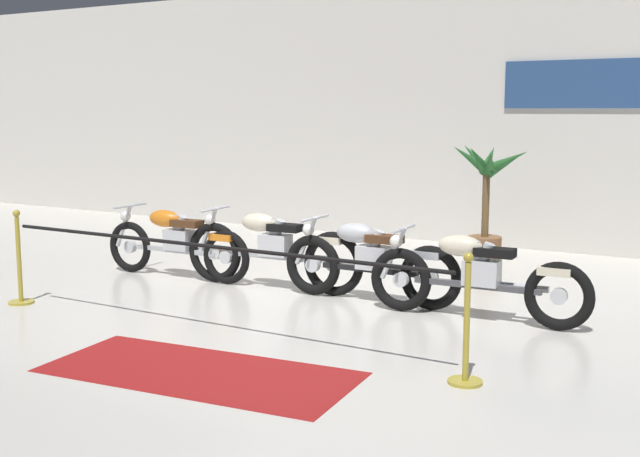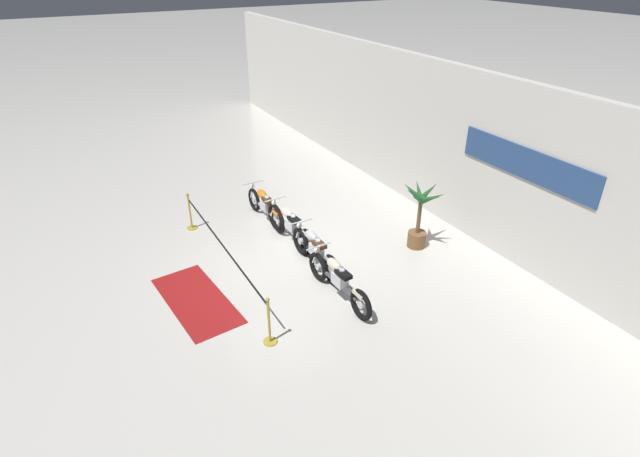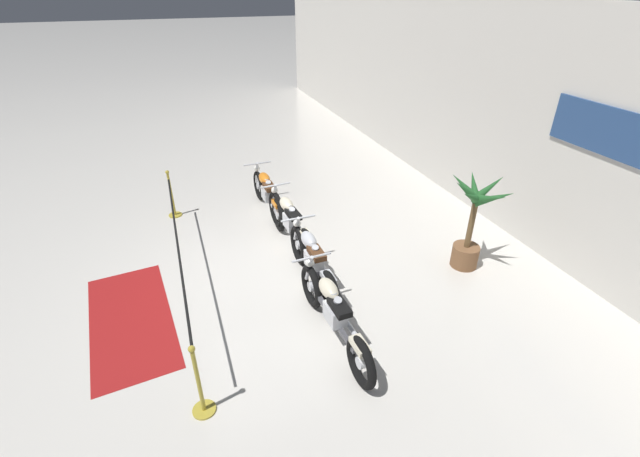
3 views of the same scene
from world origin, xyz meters
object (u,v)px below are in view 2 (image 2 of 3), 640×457
object	(u,v)px
motorcycle_cream_1	(291,226)
potted_palm_left_of_row	(420,216)
motorcycle_silver_2	(315,250)
motorcycle_cream_3	(338,280)
floor_banner	(197,300)
motorcycle_orange_0	(265,206)
stanchion_far_left	(207,230)
stanchion_mid_left	(269,328)

from	to	relation	value
motorcycle_cream_1	potted_palm_left_of_row	size ratio (longest dim) A/B	1.39
motorcycle_silver_2	motorcycle_cream_3	size ratio (longest dim) A/B	0.92
motorcycle_cream_3	floor_banner	world-z (taller)	motorcycle_cream_3
motorcycle_cream_1	floor_banner	distance (m)	3.18
motorcycle_orange_0	motorcycle_silver_2	bearing A→B (deg)	1.72
potted_palm_left_of_row	stanchion_far_left	bearing A→B (deg)	-115.26
potted_palm_left_of_row	motorcycle_silver_2	bearing A→B (deg)	-98.70
potted_palm_left_of_row	stanchion_far_left	xyz separation A→B (m)	(-2.24, -4.76, -0.23)
stanchion_far_left	motorcycle_silver_2	bearing A→B (deg)	47.98
motorcycle_cream_1	motorcycle_cream_3	size ratio (longest dim) A/B	1.02
potted_palm_left_of_row	floor_banner	size ratio (longest dim) A/B	0.66
motorcycle_cream_1	motorcycle_cream_3	distance (m)	2.62
motorcycle_cream_3	stanchion_far_left	size ratio (longest dim) A/B	0.45
motorcycle_cream_3	stanchion_far_left	world-z (taller)	stanchion_far_left
motorcycle_cream_1	motorcycle_silver_2	distance (m)	1.32
motorcycle_cream_1	stanchion_far_left	bearing A→B (deg)	-103.97
potted_palm_left_of_row	stanchion_mid_left	bearing A→B (deg)	-72.83
motorcycle_cream_1	potted_palm_left_of_row	distance (m)	3.25
motorcycle_orange_0	motorcycle_cream_3	size ratio (longest dim) A/B	0.95
motorcycle_silver_2	floor_banner	distance (m)	2.92
motorcycle_silver_2	floor_banner	world-z (taller)	motorcycle_silver_2
potted_palm_left_of_row	motorcycle_cream_3	bearing A→B (deg)	-73.02
motorcycle_cream_3	stanchion_mid_left	bearing A→B (deg)	-72.53
potted_palm_left_of_row	floor_banner	distance (m)	5.70
motorcycle_orange_0	motorcycle_silver_2	xyz separation A→B (m)	(2.73, 0.08, -0.00)
motorcycle_silver_2	motorcycle_cream_3	xyz separation A→B (m)	(1.30, -0.14, -0.00)
stanchion_mid_left	motorcycle_orange_0	bearing A→B (deg)	157.15
motorcycle_cream_1	motorcycle_cream_3	xyz separation A→B (m)	(2.62, -0.16, -0.03)
floor_banner	motorcycle_cream_1	bearing A→B (deg)	107.08
motorcycle_orange_0	motorcycle_cream_1	size ratio (longest dim) A/B	0.93
stanchion_mid_left	motorcycle_cream_3	bearing A→B (deg)	107.47
motorcycle_cream_1	stanchion_mid_left	bearing A→B (deg)	-32.43
motorcycle_orange_0	stanchion_mid_left	bearing A→B (deg)	-22.85
motorcycle_orange_0	stanchion_mid_left	distance (m)	5.01
motorcycle_silver_2	stanchion_mid_left	distance (m)	2.77
motorcycle_cream_3	stanchion_mid_left	xyz separation A→B (m)	(0.59, -1.88, -0.10)
motorcycle_orange_0	stanchion_far_left	distance (m)	2.15
stanchion_far_left	floor_banner	distance (m)	2.04
motorcycle_cream_3	motorcycle_silver_2	bearing A→B (deg)	173.63
motorcycle_orange_0	motorcycle_silver_2	world-z (taller)	motorcycle_silver_2
motorcycle_cream_1	stanchion_far_left	size ratio (longest dim) A/B	0.46
motorcycle_silver_2	stanchion_far_left	xyz separation A→B (m)	(-1.83, -2.03, 0.20)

